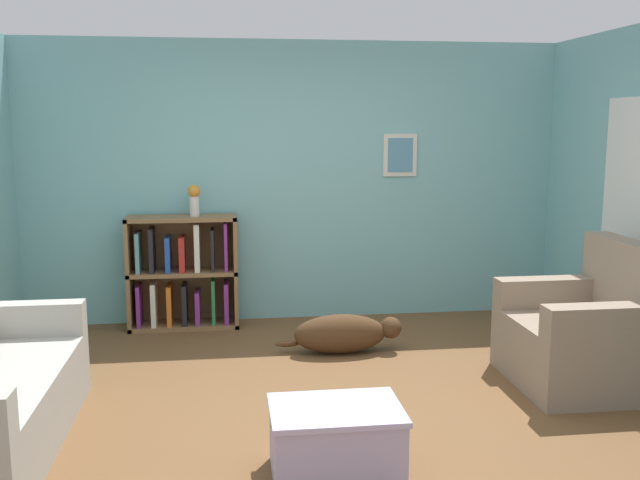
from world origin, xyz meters
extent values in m
plane|color=brown|center=(0.00, 0.00, 0.00)|extent=(14.00, 14.00, 0.00)
cube|color=#7AB7BC|center=(0.00, 2.25, 1.30)|extent=(5.60, 0.10, 2.60)
cube|color=silver|center=(1.00, 2.19, 1.55)|extent=(0.32, 0.02, 0.40)
cube|color=#568EAD|center=(1.00, 2.18, 1.55)|extent=(0.24, 0.01, 0.32)
cube|color=white|center=(2.49, 0.70, 1.02)|extent=(0.02, 0.84, 2.05)
cube|color=#ADA89E|center=(-2.02, 0.45, 0.54)|extent=(0.80, 0.16, 0.22)
cube|color=olive|center=(-1.52, 2.01, 0.51)|extent=(0.04, 0.34, 1.02)
cube|color=olive|center=(-0.57, 2.01, 0.51)|extent=(0.04, 0.34, 1.02)
cube|color=olive|center=(-1.04, 2.17, 0.51)|extent=(0.98, 0.02, 1.02)
cube|color=olive|center=(-1.04, 2.01, 0.02)|extent=(0.98, 0.34, 0.04)
cube|color=olive|center=(-1.04, 2.01, 0.51)|extent=(0.98, 0.34, 0.04)
cube|color=olive|center=(-1.04, 2.01, 1.01)|extent=(0.98, 0.34, 0.04)
cube|color=#7A2D84|center=(-1.44, 2.00, 0.21)|extent=(0.03, 0.26, 0.39)
cube|color=#60939E|center=(-1.43, 2.00, 0.71)|extent=(0.04, 0.26, 0.36)
cube|color=silver|center=(-1.31, 2.00, 0.22)|extent=(0.04, 0.26, 0.41)
cube|color=black|center=(-1.31, 2.00, 0.73)|extent=(0.04, 0.26, 0.39)
cube|color=orange|center=(-1.17, 2.00, 0.21)|extent=(0.04, 0.26, 0.38)
cube|color=#234C9E|center=(-1.17, 2.00, 0.69)|extent=(0.04, 0.26, 0.32)
cube|color=black|center=(-1.03, 2.00, 0.21)|extent=(0.04, 0.26, 0.39)
cube|color=#B22823|center=(-1.04, 2.00, 0.69)|extent=(0.05, 0.26, 0.31)
cube|color=#7A2D84|center=(-0.92, 2.00, 0.18)|extent=(0.04, 0.26, 0.32)
cube|color=silver|center=(-0.91, 2.00, 0.75)|extent=(0.05, 0.26, 0.43)
cube|color=#287A3D|center=(-0.78, 2.00, 0.23)|extent=(0.03, 0.26, 0.43)
cube|color=black|center=(-0.77, 2.00, 0.72)|extent=(0.03, 0.26, 0.38)
cube|color=#7A2D84|center=(-0.66, 2.00, 0.21)|extent=(0.04, 0.26, 0.39)
cube|color=#7A2D84|center=(-0.65, 2.00, 0.75)|extent=(0.03, 0.26, 0.44)
cube|color=gray|center=(1.82, 0.17, 0.23)|extent=(0.90, 1.00, 0.47)
cube|color=gray|center=(2.18, 0.17, 0.75)|extent=(0.18, 1.00, 0.56)
cube|color=gray|center=(1.82, -0.24, 0.58)|extent=(0.90, 0.18, 0.22)
cube|color=gray|center=(1.82, 0.58, 0.58)|extent=(0.90, 0.18, 0.22)
cube|color=#ADA3CC|center=(-0.09, -0.93, 0.19)|extent=(0.67, 0.47, 0.38)
cube|color=#BBB0DC|center=(-0.09, -0.93, 0.37)|extent=(0.70, 0.50, 0.03)
ellipsoid|color=#472D19|center=(0.25, 1.08, 0.16)|extent=(0.75, 0.29, 0.32)
sphere|color=#472D19|center=(0.67, 1.08, 0.20)|extent=(0.18, 0.18, 0.18)
ellipsoid|color=#472D19|center=(-0.17, 1.12, 0.08)|extent=(0.20, 0.05, 0.05)
cylinder|color=silver|center=(-0.92, 2.01, 1.11)|extent=(0.09, 0.09, 0.18)
sphere|color=orange|center=(-0.92, 2.01, 1.25)|extent=(0.11, 0.11, 0.11)
camera|label=1|loc=(-0.64, -4.43, 1.86)|focal=40.00mm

